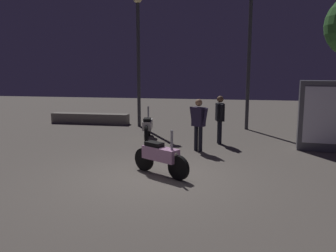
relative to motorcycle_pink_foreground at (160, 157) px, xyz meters
name	(u,v)px	position (x,y,z in m)	size (l,w,h in m)	color
ground_plane	(151,178)	(-0.15, -0.27, -0.44)	(40.00, 40.00, 0.00)	#605951
motorcycle_pink_foreground	(160,157)	(0.00, 0.00, 0.00)	(1.46, 0.96, 1.11)	black
motorcycle_white_parked_left	(148,127)	(-1.27, 4.05, 0.00)	(0.44, 1.66, 1.11)	black
person_rider_beside	(198,121)	(0.65, 2.54, 0.49)	(0.61, 0.42, 1.57)	black
person_bystander_far	(220,116)	(1.24, 3.68, 0.50)	(0.31, 0.66, 1.58)	black
streetlamp_near	(138,45)	(-2.23, 6.57, 2.95)	(0.36, 0.36, 5.39)	#38383D
streetlamp_far	(250,40)	(2.24, 6.64, 3.08)	(0.36, 0.36, 5.63)	#38383D
kiosk_billboard	(327,116)	(4.42, 3.30, 0.61)	(1.65, 0.70, 2.10)	#595960
planter_wall_low	(90,118)	(-4.59, 6.94, -0.21)	(3.51, 0.50, 0.45)	gray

